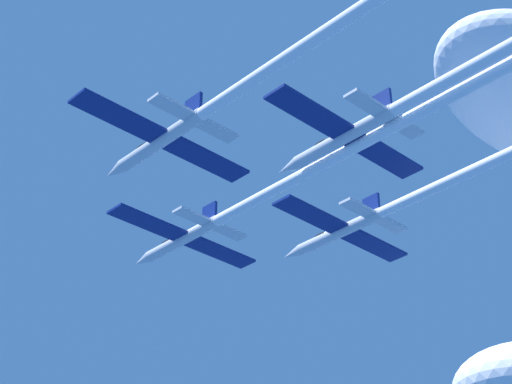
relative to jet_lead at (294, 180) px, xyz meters
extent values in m
cylinder|color=silver|center=(0.00, 18.63, -0.03)|extent=(1.38, 12.57, 1.38)
cone|color=silver|center=(0.00, 26.30, -0.03)|extent=(1.36, 2.77, 1.36)
ellipsoid|color=black|center=(0.00, 21.40, 0.56)|extent=(0.97, 2.51, 0.69)
cube|color=navy|center=(-5.47, 18.00, -0.03)|extent=(9.56, 2.77, 0.30)
cube|color=navy|center=(5.47, 18.00, -0.03)|extent=(9.56, 2.77, 0.30)
cube|color=navy|center=(0.00, 13.60, 1.67)|extent=(0.36, 2.26, 2.01)
cube|color=silver|center=(-2.84, 13.35, -0.03)|extent=(4.30, 1.66, 0.30)
cube|color=silver|center=(2.84, 13.35, -0.03)|extent=(4.30, 1.66, 0.30)
cylinder|color=white|center=(0.00, -12.69, -0.03)|extent=(1.24, 50.07, 1.24)
cylinder|color=silver|center=(-14.54, 4.19, 0.15)|extent=(1.38, 12.57, 1.38)
cone|color=silver|center=(-14.54, 11.87, 0.15)|extent=(1.36, 2.77, 1.36)
ellipsoid|color=black|center=(-14.54, 6.96, 0.74)|extent=(0.97, 2.51, 0.69)
cube|color=navy|center=(-20.01, 3.57, 0.15)|extent=(9.56, 2.77, 0.30)
cube|color=navy|center=(-9.07, 3.57, 0.15)|extent=(9.56, 2.77, 0.30)
cube|color=navy|center=(-14.54, -0.83, 1.85)|extent=(0.36, 2.26, 2.01)
cube|color=silver|center=(-17.38, -1.09, 0.15)|extent=(4.30, 1.66, 0.30)
cube|color=silver|center=(-11.70, -1.09, 0.15)|extent=(4.30, 1.66, 0.30)
cylinder|color=silver|center=(12.10, 4.45, -0.09)|extent=(1.38, 12.57, 1.38)
cone|color=silver|center=(12.10, 12.12, -0.09)|extent=(1.36, 2.77, 1.36)
ellipsoid|color=black|center=(12.10, 7.21, 0.50)|extent=(0.97, 2.51, 0.69)
cube|color=navy|center=(6.63, 3.82, -0.09)|extent=(9.56, 2.77, 0.30)
cube|color=navy|center=(17.57, 3.82, -0.09)|extent=(9.56, 2.77, 0.30)
cube|color=navy|center=(12.10, -0.58, 1.61)|extent=(0.36, 2.26, 2.01)
cube|color=silver|center=(9.26, -0.83, -0.09)|extent=(4.30, 1.66, 0.30)
cube|color=silver|center=(14.95, -0.83, -0.09)|extent=(4.30, 1.66, 0.30)
cylinder|color=silver|center=(-1.57, -8.42, 0.43)|extent=(1.38, 12.57, 1.38)
cone|color=silver|center=(-1.57, -0.75, 0.43)|extent=(1.36, 2.77, 1.36)
ellipsoid|color=black|center=(-1.57, -5.66, 1.02)|extent=(0.97, 2.51, 0.69)
cube|color=navy|center=(-7.04, -9.05, 0.43)|extent=(9.56, 2.77, 0.30)
cube|color=navy|center=(3.90, -9.05, 0.43)|extent=(9.56, 2.77, 0.30)
cube|color=navy|center=(-1.57, -13.45, 2.13)|extent=(0.36, 2.26, 2.01)
cube|color=silver|center=(-4.41, -13.71, 0.43)|extent=(4.30, 1.66, 0.30)
cube|color=silver|center=(1.27, -13.71, 0.43)|extent=(4.30, 1.66, 0.30)
camera|label=1|loc=(-57.11, -54.57, -48.68)|focal=61.76mm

